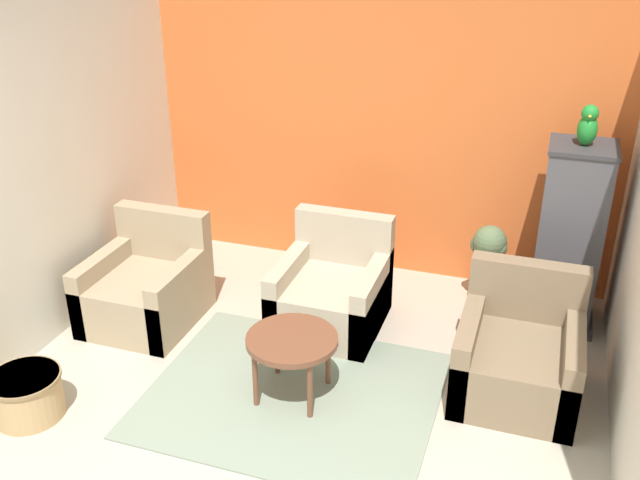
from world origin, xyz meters
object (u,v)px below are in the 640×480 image
object	(u,v)px
birdcage	(569,238)
parrot	(588,126)
coffee_table	(292,344)
armchair_middle	(332,293)
armchair_left	(147,289)
armchair_right	(518,357)
potted_plant	(488,259)
wicker_basket	(27,394)

from	to	relation	value
birdcage	parrot	bearing A→B (deg)	90.00
coffee_table	parrot	bearing A→B (deg)	43.84
armchair_middle	armchair_left	bearing A→B (deg)	-164.33
armchair_left	birdcage	world-z (taller)	birdcage
armchair_right	birdcage	size ratio (longest dim) A/B	0.59
potted_plant	armchair_right	bearing A→B (deg)	-72.75
birdcage	wicker_basket	xyz separation A→B (m)	(-3.16, -2.29, -0.55)
parrot	potted_plant	size ratio (longest dim) A/B	0.43
coffee_table	birdcage	bearing A→B (deg)	43.79
coffee_table	armchair_right	size ratio (longest dim) A/B	0.71
coffee_table	parrot	size ratio (longest dim) A/B	2.01
armchair_left	coffee_table	bearing A→B (deg)	-21.34
parrot	wicker_basket	xyz separation A→B (m)	(-3.16, -2.30, -1.41)
armchair_middle	parrot	size ratio (longest dim) A/B	2.85
wicker_basket	potted_plant	bearing A→B (deg)	42.30
wicker_basket	armchair_right	bearing A→B (deg)	23.29
birdcage	wicker_basket	world-z (taller)	birdcage
armchair_right	potted_plant	size ratio (longest dim) A/B	1.23
armchair_left	potted_plant	xyz separation A→B (m)	(2.47, 1.07, 0.14)
armchair_right	armchair_middle	distance (m)	1.48
coffee_table	armchair_left	bearing A→B (deg)	158.66
armchair_right	armchair_middle	world-z (taller)	same
armchair_middle	potted_plant	bearing A→B (deg)	31.99
parrot	potted_plant	world-z (taller)	parrot
armchair_middle	armchair_right	bearing A→B (deg)	-16.17
armchair_left	birdcage	bearing A→B (deg)	18.37
coffee_table	armchair_left	xyz separation A→B (m)	(-1.42, 0.55, -0.14)
armchair_left	wicker_basket	size ratio (longest dim) A/B	1.86
coffee_table	birdcage	world-z (taller)	birdcage
armchair_left	armchair_right	world-z (taller)	same
potted_plant	wicker_basket	xyz separation A→B (m)	(-2.58, -2.35, -0.24)
birdcage	armchair_left	bearing A→B (deg)	-161.63
coffee_table	parrot	distance (m)	2.54
armchair_right	armchair_middle	bearing A→B (deg)	163.83
armchair_right	wicker_basket	size ratio (longest dim) A/B	1.86
armchair_middle	wicker_basket	world-z (taller)	armchair_middle
potted_plant	armchair_left	bearing A→B (deg)	-156.65
wicker_basket	birdcage	bearing A→B (deg)	35.98
potted_plant	coffee_table	bearing A→B (deg)	-123.07
armchair_right	parrot	xyz separation A→B (m)	(0.24, 1.04, 1.31)
armchair_left	potted_plant	distance (m)	2.69
birdcage	parrot	world-z (taller)	parrot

